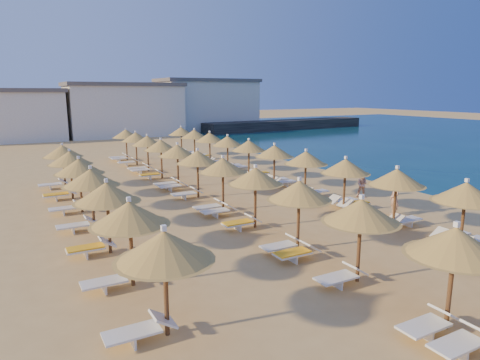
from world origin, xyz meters
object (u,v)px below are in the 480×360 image
beachgoer_a (395,198)px  parasol_row_east (289,155)px  parasol_row_west (209,162)px  jetty (287,125)px  beachgoer_b (363,185)px

beachgoer_a → parasol_row_east: bearing=-143.8°
beachgoer_a → parasol_row_west: bearing=-111.8°
jetty → parasol_row_east: size_ratio=0.79×
parasol_row_east → beachgoer_a: 6.93m
jetty → beachgoer_b: bearing=-123.7°
jetty → beachgoer_b: 46.76m
parasol_row_west → beachgoer_b: 9.04m
parasol_row_west → beachgoer_a: size_ratio=21.86×
beachgoer_b → parasol_row_west: bearing=-157.2°
jetty → parasol_row_west: size_ratio=0.79×
parasol_row_east → beachgoer_a: parasol_row_east is taller
parasol_row_west → beachgoer_a: parasol_row_west is taller
jetty → beachgoer_b: (-23.20, -40.59, 0.01)m
parasol_row_west → beachgoer_b: (8.35, -3.08, -1.57)m
parasol_row_west → beachgoer_a: (7.04, -6.54, -1.46)m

